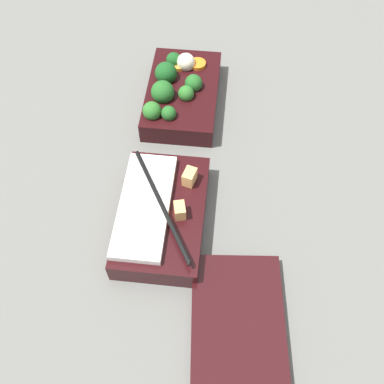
{
  "coord_description": "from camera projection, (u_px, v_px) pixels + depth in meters",
  "views": [
    {
      "loc": [
        0.48,
        0.09,
        0.63
      ],
      "look_at": [
        0.09,
        0.04,
        0.04
      ],
      "focal_mm": 42.0,
      "sensor_mm": 36.0,
      "label": 1
    }
  ],
  "objects": [
    {
      "name": "ground_plane",
      "position": [
        173.0,
        161.0,
        0.8
      ],
      "size": [
        3.0,
        3.0,
        0.0
      ],
      "primitive_type": "plane",
      "color": "slate"
    },
    {
      "name": "bento_tray_vegetable",
      "position": [
        180.0,
        92.0,
        0.85
      ],
      "size": [
        0.21,
        0.13,
        0.07
      ],
      "color": "black",
      "rests_on": "ground_plane"
    },
    {
      "name": "bento_tray_rice",
      "position": [
        161.0,
        214.0,
        0.71
      ],
      "size": [
        0.21,
        0.13,
        0.07
      ],
      "color": "black",
      "rests_on": "ground_plane"
    },
    {
      "name": "bento_lid",
      "position": [
        238.0,
        327.0,
        0.62
      ],
      "size": [
        0.22,
        0.15,
        0.02
      ],
      "primitive_type": "cube",
      "rotation": [
        0.0,
        0.0,
        0.09
      ],
      "color": "black",
      "rests_on": "ground_plane"
    }
  ]
}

